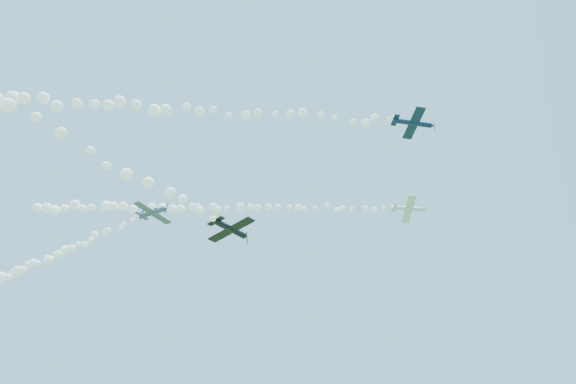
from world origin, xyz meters
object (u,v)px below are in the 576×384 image
(plane_white, at_px, (409,209))
(plane_grey, at_px, (153,213))
(plane_black, at_px, (231,229))
(plane_navy, at_px, (414,123))

(plane_white, bearing_deg, plane_grey, -173.02)
(plane_white, relative_size, plane_black, 0.96)
(plane_navy, xyz_separation_m, plane_black, (-26.92, -6.01, -17.14))
(plane_white, relative_size, plane_navy, 1.01)
(plane_black, bearing_deg, plane_navy, -59.37)
(plane_navy, distance_m, plane_grey, 50.42)
(plane_white, distance_m, plane_navy, 30.03)
(plane_white, height_order, plane_navy, plane_white)
(plane_black, bearing_deg, plane_grey, 78.51)
(plane_white, height_order, plane_black, plane_white)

